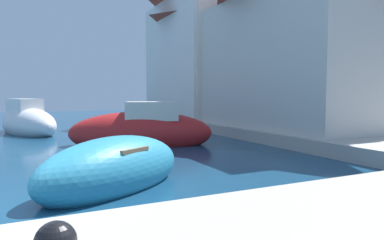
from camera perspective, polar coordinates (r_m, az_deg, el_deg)
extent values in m
cube|color=#ADA89E|center=(17.40, 17.39, -2.00)|extent=(6.00, 32.00, 0.50)
ellipsoid|color=white|center=(20.47, -25.25, -0.64)|extent=(3.70, 5.84, 1.78)
cube|color=white|center=(20.83, -25.74, 2.02)|extent=(1.90, 2.60, 0.82)
ellipsoid|color=teal|center=(7.92, -12.62, -7.93)|extent=(4.24, 3.53, 1.47)
cube|color=brown|center=(7.84, -12.68, -4.49)|extent=(1.38, 1.53, 0.08)
ellipsoid|color=#B21E1E|center=(14.35, -8.33, -2.15)|extent=(6.14, 3.92, 1.79)
cube|color=beige|center=(14.26, -6.50, 1.49)|extent=(2.44, 2.07, 0.75)
cube|color=beige|center=(18.10, 15.49, 8.92)|extent=(5.33, 9.95, 6.22)
cube|color=white|center=(25.34, 2.38, 9.65)|extent=(6.18, 8.72, 7.99)
cube|color=silver|center=(25.26, 2.41, 8.33)|extent=(5.79, 8.79, 6.81)
pyramid|color=brown|center=(25.85, 2.44, 17.04)|extent=(6.14, 9.32, 1.04)
cylinder|color=brown|center=(18.00, 16.33, 1.64)|extent=(0.24, 0.24, 1.64)
sphere|color=#285623|center=(18.02, 16.45, 7.74)|extent=(3.13, 3.13, 3.13)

